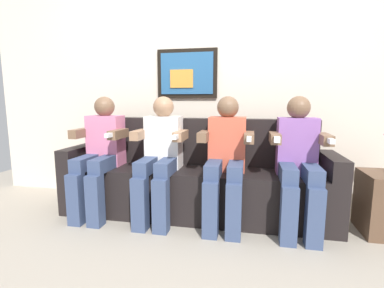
% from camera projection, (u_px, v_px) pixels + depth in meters
% --- Properties ---
extents(ground_plane, '(6.36, 6.36, 0.00)m').
position_uv_depth(ground_plane, '(188.00, 228.00, 2.42)').
color(ground_plane, '#9E9384').
extents(back_wall_assembly, '(4.90, 0.10, 2.60)m').
position_uv_depth(back_wall_assembly, '(203.00, 78.00, 2.97)').
color(back_wall_assembly, beige).
rests_on(back_wall_assembly, ground_plane).
extents(couch, '(2.50, 0.58, 0.90)m').
position_uv_depth(couch, '(196.00, 182.00, 2.69)').
color(couch, black).
rests_on(couch, ground_plane).
extents(person_leftmost, '(0.46, 0.56, 1.11)m').
position_uv_depth(person_leftmost, '(100.00, 151.00, 2.66)').
color(person_leftmost, pink).
rests_on(person_leftmost, ground_plane).
extents(person_left_center, '(0.46, 0.56, 1.11)m').
position_uv_depth(person_left_center, '(160.00, 153.00, 2.54)').
color(person_left_center, white).
rests_on(person_left_center, ground_plane).
extents(person_right_center, '(0.46, 0.56, 1.11)m').
position_uv_depth(person_right_center, '(226.00, 156.00, 2.43)').
color(person_right_center, '#D8593F').
rests_on(person_right_center, ground_plane).
extents(person_rightmost, '(0.46, 0.56, 1.11)m').
position_uv_depth(person_rightmost, '(298.00, 159.00, 2.31)').
color(person_rightmost, '#8C59A5').
rests_on(person_rightmost, ground_plane).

